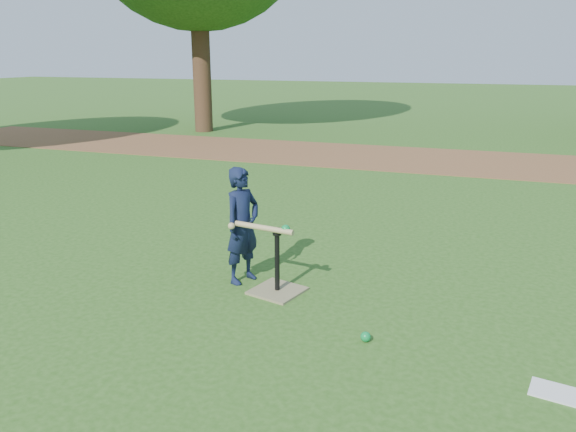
% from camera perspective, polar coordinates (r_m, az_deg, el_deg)
% --- Properties ---
extents(ground, '(80.00, 80.00, 0.00)m').
position_cam_1_polar(ground, '(5.04, -0.20, -8.72)').
color(ground, '#285116').
rests_on(ground, ground).
extents(dirt_strip, '(24.00, 3.00, 0.01)m').
position_cam_1_polar(dirt_strip, '(12.09, 11.77, 5.76)').
color(dirt_strip, brown).
rests_on(dirt_strip, ground).
extents(child, '(0.39, 0.48, 1.12)m').
position_cam_1_polar(child, '(5.32, -4.66, -0.96)').
color(child, '#111933').
rests_on(child, ground).
extents(wiffle_ball_ground, '(0.08, 0.08, 0.08)m').
position_cam_1_polar(wiffle_ball_ground, '(4.42, 7.89, -12.05)').
color(wiffle_ball_ground, '#0C8439').
rests_on(wiffle_ball_ground, ground).
extents(clipboard, '(0.34, 0.28, 0.01)m').
position_cam_1_polar(clipboard, '(4.20, 25.46, -15.83)').
color(clipboard, silver).
rests_on(clipboard, ground).
extents(batting_tee, '(0.53, 0.53, 0.61)m').
position_cam_1_polar(batting_tee, '(5.20, -1.10, -6.60)').
color(batting_tee, '#867B55').
rests_on(batting_tee, ground).
extents(swing_action, '(0.63, 0.15, 0.09)m').
position_cam_1_polar(swing_action, '(5.04, -2.38, -1.22)').
color(swing_action, tan).
rests_on(swing_action, ground).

